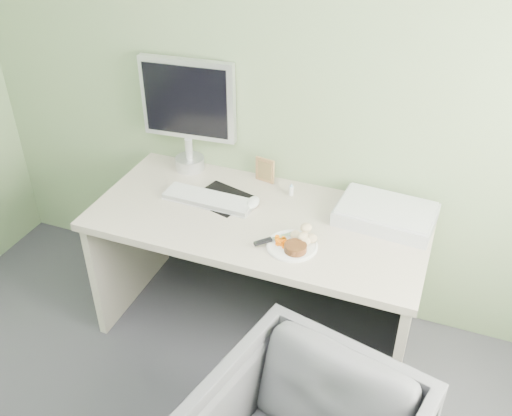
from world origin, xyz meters
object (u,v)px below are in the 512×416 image
at_px(desk, 258,247).
at_px(monitor, 188,109).
at_px(plate, 292,246).
at_px(scanner, 386,215).

bearing_deg(desk, monitor, 148.10).
distance_m(plate, scanner, 0.49).
height_order(plate, monitor, monitor).
bearing_deg(desk, plate, -36.81).
bearing_deg(monitor, desk, -36.52).
xyz_separation_m(scanner, monitor, (-1.08, 0.13, 0.30)).
bearing_deg(plate, desk, 143.19).
xyz_separation_m(plate, scanner, (0.35, 0.35, 0.03)).
relative_size(desk, monitor, 2.66).
distance_m(scanner, monitor, 1.13).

